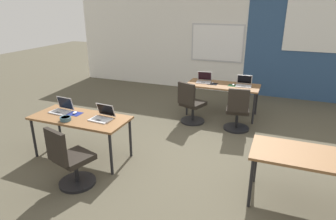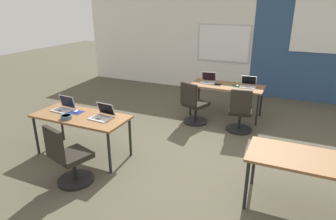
{
  "view_description": "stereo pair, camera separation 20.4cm",
  "coord_description": "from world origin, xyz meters",
  "px_view_note": "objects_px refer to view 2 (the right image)",
  "views": [
    {
      "loc": [
        1.19,
        -4.16,
        2.46
      ],
      "look_at": [
        -0.49,
        0.09,
        0.77
      ],
      "focal_mm": 31.31,
      "sensor_mm": 36.0,
      "label": 1
    },
    {
      "loc": [
        1.38,
        -4.08,
        2.46
      ],
      "look_at": [
        -0.49,
        0.09,
        0.77
      ],
      "focal_mm": 31.31,
      "sensor_mm": 36.0,
      "label": 2
    }
  ],
  "objects_px": {
    "laptop_far_right": "(248,85)",
    "laptop_far_left": "(208,80)",
    "laptop_near_left_end": "(64,107)",
    "laptop_near_left_inner": "(102,115)",
    "mouse_near_left_end": "(76,111)",
    "mouse_far_left": "(216,84)",
    "desk_near_left": "(81,119)",
    "desk_far_center": "(227,88)",
    "chair_near_left_inner": "(69,160)",
    "desk_near_right": "(317,164)",
    "mouse_far_right": "(237,85)",
    "snack_bowl": "(66,117)",
    "chair_far_left": "(194,107)",
    "chair_far_right": "(240,114)"
  },
  "relations": [
    {
      "from": "mouse_far_right",
      "to": "chair_near_left_inner",
      "type": "height_order",
      "value": "chair_near_left_inner"
    },
    {
      "from": "laptop_near_left_inner",
      "to": "chair_far_left",
      "type": "bearing_deg",
      "value": 71.86
    },
    {
      "from": "desk_near_right",
      "to": "desk_far_center",
      "type": "height_order",
      "value": "same"
    },
    {
      "from": "desk_near_right",
      "to": "desk_far_center",
      "type": "xyz_separation_m",
      "value": [
        -1.75,
        2.8,
        0.0
      ]
    },
    {
      "from": "mouse_near_left_end",
      "to": "snack_bowl",
      "type": "relative_size",
      "value": 0.61
    },
    {
      "from": "laptop_far_right",
      "to": "chair_near_left_inner",
      "type": "xyz_separation_m",
      "value": [
        -1.82,
        -3.63,
        -0.39
      ]
    },
    {
      "from": "chair_near_left_inner",
      "to": "mouse_near_left_end",
      "type": "distance_m",
      "value": 1.07
    },
    {
      "from": "chair_far_left",
      "to": "snack_bowl",
      "type": "height_order",
      "value": "chair_far_left"
    },
    {
      "from": "chair_far_right",
      "to": "snack_bowl",
      "type": "xyz_separation_m",
      "value": [
        -2.33,
        -2.24,
        0.38
      ]
    },
    {
      "from": "laptop_far_left",
      "to": "snack_bowl",
      "type": "distance_m",
      "value": 3.37
    },
    {
      "from": "laptop_far_right",
      "to": "chair_near_left_inner",
      "type": "height_order",
      "value": "laptop_far_right"
    },
    {
      "from": "mouse_near_left_end",
      "to": "desk_near_right",
      "type": "bearing_deg",
      "value": -1.29
    },
    {
      "from": "chair_near_left_inner",
      "to": "desk_near_left",
      "type": "bearing_deg",
      "value": -47.07
    },
    {
      "from": "laptop_near_left_end",
      "to": "mouse_near_left_end",
      "type": "height_order",
      "value": "laptop_near_left_end"
    },
    {
      "from": "laptop_far_right",
      "to": "laptop_far_left",
      "type": "relative_size",
      "value": 0.97
    },
    {
      "from": "mouse_far_right",
      "to": "mouse_far_left",
      "type": "height_order",
      "value": "same"
    },
    {
      "from": "chair_far_right",
      "to": "chair_near_left_inner",
      "type": "bearing_deg",
      "value": 48.88
    },
    {
      "from": "mouse_far_right",
      "to": "chair_near_left_inner",
      "type": "bearing_deg",
      "value": -114.15
    },
    {
      "from": "mouse_far_left",
      "to": "laptop_near_left_inner",
      "type": "bearing_deg",
      "value": -112.54
    },
    {
      "from": "mouse_near_left_end",
      "to": "mouse_far_left",
      "type": "relative_size",
      "value": 1.06
    },
    {
      "from": "desk_near_left",
      "to": "chair_near_left_inner",
      "type": "bearing_deg",
      "value": -63.33
    },
    {
      "from": "desk_near_right",
      "to": "chair_far_left",
      "type": "xyz_separation_m",
      "value": [
        -2.26,
        2.07,
        -0.28
      ]
    },
    {
      "from": "laptop_far_right",
      "to": "desk_near_right",
      "type": "bearing_deg",
      "value": -69.3
    },
    {
      "from": "snack_bowl",
      "to": "laptop_near_left_inner",
      "type": "bearing_deg",
      "value": 27.74
    },
    {
      "from": "mouse_far_left",
      "to": "snack_bowl",
      "type": "relative_size",
      "value": 0.58
    },
    {
      "from": "mouse_far_right",
      "to": "chair_far_right",
      "type": "distance_m",
      "value": 0.89
    },
    {
      "from": "chair_near_left_inner",
      "to": "laptop_near_left_inner",
      "type": "bearing_deg",
      "value": -74.6
    },
    {
      "from": "desk_near_left",
      "to": "snack_bowl",
      "type": "xyz_separation_m",
      "value": [
        -0.11,
        -0.21,
        0.1
      ]
    },
    {
      "from": "laptop_far_right",
      "to": "chair_far_right",
      "type": "height_order",
      "value": "laptop_far_right"
    },
    {
      "from": "laptop_far_right",
      "to": "chair_far_right",
      "type": "bearing_deg",
      "value": -92.12
    },
    {
      "from": "desk_near_left",
      "to": "desk_far_center",
      "type": "distance_m",
      "value": 3.3
    },
    {
      "from": "laptop_far_right",
      "to": "mouse_far_left",
      "type": "bearing_deg",
      "value": -175.07
    },
    {
      "from": "mouse_far_right",
      "to": "mouse_near_left_end",
      "type": "relative_size",
      "value": 0.99
    },
    {
      "from": "desk_near_right",
      "to": "laptop_near_left_inner",
      "type": "xyz_separation_m",
      "value": [
        -3.11,
        0.05,
        0.11
      ]
    },
    {
      "from": "snack_bowl",
      "to": "laptop_near_left_end",
      "type": "bearing_deg",
      "value": 137.07
    },
    {
      "from": "desk_near_right",
      "to": "laptop_far_left",
      "type": "xyz_separation_m",
      "value": [
        -2.21,
        2.86,
        0.11
      ]
    },
    {
      "from": "mouse_far_left",
      "to": "chair_far_left",
      "type": "relative_size",
      "value": 0.11
    },
    {
      "from": "desk_near_right",
      "to": "mouse_far_right",
      "type": "distance_m",
      "value": 3.19
    },
    {
      "from": "laptop_near_left_end",
      "to": "mouse_near_left_end",
      "type": "xyz_separation_m",
      "value": [
        0.27,
        -0.01,
        -0.03
      ]
    },
    {
      "from": "laptop_far_left",
      "to": "chair_far_left",
      "type": "distance_m",
      "value": 0.88
    },
    {
      "from": "chair_far_left",
      "to": "chair_far_right",
      "type": "bearing_deg",
      "value": -162.82
    },
    {
      "from": "chair_far_right",
      "to": "mouse_far_left",
      "type": "distance_m",
      "value": 1.08
    },
    {
      "from": "laptop_far_right",
      "to": "laptop_near_left_inner",
      "type": "distance_m",
      "value": 3.34
    },
    {
      "from": "desk_near_left",
      "to": "chair_near_left_inner",
      "type": "height_order",
      "value": "chair_near_left_inner"
    },
    {
      "from": "laptop_near_left_end",
      "to": "laptop_near_left_inner",
      "type": "bearing_deg",
      "value": 2.03
    },
    {
      "from": "laptop_near_left_end",
      "to": "chair_far_right",
      "type": "bearing_deg",
      "value": 40.65
    },
    {
      "from": "chair_near_left_inner",
      "to": "chair_far_left",
      "type": "bearing_deg",
      "value": -90.55
    },
    {
      "from": "laptop_far_right",
      "to": "laptop_far_left",
      "type": "distance_m",
      "value": 0.9
    },
    {
      "from": "desk_near_right",
      "to": "laptop_far_right",
      "type": "distance_m",
      "value": 3.15
    },
    {
      "from": "desk_far_center",
      "to": "laptop_near_left_inner",
      "type": "distance_m",
      "value": 3.06
    }
  ]
}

